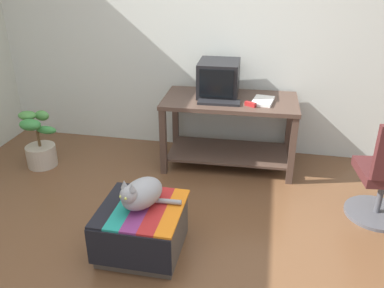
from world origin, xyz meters
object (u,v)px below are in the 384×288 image
(desk, at_px, (229,120))
(ottoman_with_blanket, at_px, (142,229))
(keyboard, at_px, (219,102))
(cat, at_px, (141,194))
(stapler, at_px, (250,104))
(tv_monitor, at_px, (219,79))
(potted_plant, at_px, (39,145))
(book, at_px, (263,101))

(desk, xyz_separation_m, ottoman_with_blanket, (-0.45, -1.49, -0.30))
(keyboard, bearing_deg, cat, -108.06)
(keyboard, distance_m, stapler, 0.30)
(keyboard, bearing_deg, desk, 57.14)
(ottoman_with_blanket, height_order, cat, cat)
(desk, distance_m, ottoman_with_blanket, 1.58)
(stapler, bearing_deg, ottoman_with_blanket, -178.06)
(stapler, bearing_deg, keyboard, 114.97)
(tv_monitor, relative_size, potted_plant, 0.78)
(keyboard, xyz_separation_m, ottoman_with_blanket, (-0.36, -1.33, -0.54))
(ottoman_with_blanket, bearing_deg, cat, 83.57)
(book, height_order, cat, book)
(tv_monitor, xyz_separation_m, cat, (-0.32, -1.57, -0.41))
(tv_monitor, height_order, ottoman_with_blanket, tv_monitor)
(book, height_order, potted_plant, book)
(potted_plant, height_order, stapler, stapler)
(keyboard, height_order, cat, keyboard)
(ottoman_with_blanket, xyz_separation_m, potted_plant, (-1.43, 1.06, 0.04))
(desk, bearing_deg, stapler, -42.13)
(keyboard, bearing_deg, stapler, -6.46)
(book, relative_size, ottoman_with_blanket, 0.46)
(desk, bearing_deg, ottoman_with_blanket, -108.93)
(keyboard, relative_size, potted_plant, 0.69)
(desk, relative_size, book, 4.80)
(tv_monitor, xyz_separation_m, potted_plant, (-1.75, -0.53, -0.65))
(book, distance_m, ottoman_with_blanket, 1.73)
(desk, relative_size, stapler, 12.11)
(ottoman_with_blanket, height_order, potted_plant, potted_plant)
(cat, xyz_separation_m, potted_plant, (-1.44, 1.05, -0.25))
(stapler, bearing_deg, potted_plant, 125.49)
(keyboard, height_order, ottoman_with_blanket, keyboard)
(potted_plant, bearing_deg, desk, 12.67)
(book, xyz_separation_m, stapler, (-0.11, -0.14, 0.01))
(keyboard, xyz_separation_m, cat, (-0.36, -1.32, -0.25))
(book, xyz_separation_m, ottoman_with_blanket, (-0.77, -1.45, -0.54))
(desk, bearing_deg, keyboard, -122.11)
(book, distance_m, stapler, 0.17)
(potted_plant, bearing_deg, keyboard, 8.49)
(desk, height_order, tv_monitor, tv_monitor)
(book, height_order, stapler, stapler)
(ottoman_with_blanket, bearing_deg, potted_plant, 143.50)
(desk, height_order, ottoman_with_blanket, desk)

